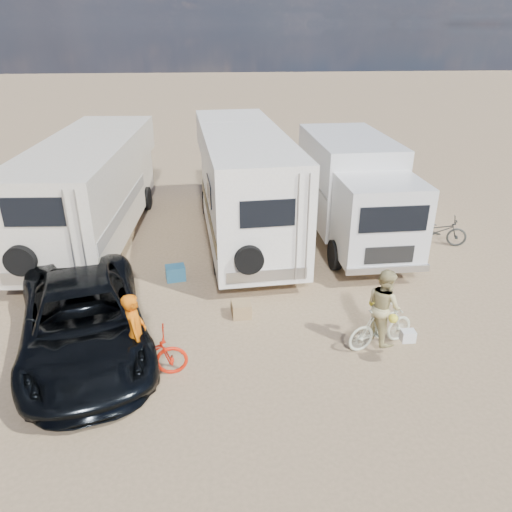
{
  "coord_description": "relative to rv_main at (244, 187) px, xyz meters",
  "views": [
    {
      "loc": [
        -0.91,
        -8.2,
        6.54
      ],
      "look_at": [
        -0.02,
        2.79,
        1.3
      ],
      "focal_mm": 34.33,
      "sensor_mm": 36.0,
      "label": 1
    }
  ],
  "objects": [
    {
      "name": "rv_main",
      "position": [
        0.0,
        0.0,
        0.0
      ],
      "size": [
        3.14,
        8.68,
        3.54
      ],
      "primitive_type": null,
      "rotation": [
        0.0,
        0.0,
        0.08
      ],
      "color": "white",
      "rests_on": "ground"
    },
    {
      "name": "box_truck",
      "position": [
        3.52,
        -0.58,
        -0.14
      ],
      "size": [
        2.64,
        6.65,
        3.26
      ],
      "primitive_type": null,
      "rotation": [
        0.0,
        0.0,
        0.03
      ],
      "color": "silver",
      "rests_on": "ground"
    },
    {
      "name": "cooler",
      "position": [
        -2.11,
        -2.9,
        -1.56
      ],
      "size": [
        0.59,
        0.48,
        0.42
      ],
      "primitive_type": "cube",
      "rotation": [
        0.0,
        0.0,
        0.19
      ],
      "color": "#2B678A",
      "rests_on": "ground"
    },
    {
      "name": "rider_woman",
      "position": [
        2.65,
        -6.44,
        -0.91
      ],
      "size": [
        0.88,
        1.0,
        1.72
      ],
      "primitive_type": "imported",
      "rotation": [
        0.0,
        0.0,
        1.89
      ],
      "color": "tan",
      "rests_on": "ground"
    },
    {
      "name": "bike_woman",
      "position": [
        2.65,
        -6.44,
        -1.27
      ],
      "size": [
        1.71,
        0.97,
        0.99
      ],
      "primitive_type": "imported",
      "rotation": [
        0.0,
        0.0,
        1.89
      ],
      "color": "beige",
      "rests_on": "ground"
    },
    {
      "name": "dark_suv",
      "position": [
        -3.83,
        -6.06,
        -1.0
      ],
      "size": [
        3.95,
        6.03,
        1.54
      ],
      "primitive_type": "imported",
      "rotation": [
        0.0,
        0.0,
        0.27
      ],
      "color": "black",
      "rests_on": "ground"
    },
    {
      "name": "rv_left",
      "position": [
        -4.95,
        0.45,
        -0.15
      ],
      "size": [
        3.16,
        9.11,
        3.23
      ],
      "primitive_type": null,
      "rotation": [
        0.0,
        0.0,
        -0.05
      ],
      "color": "silver",
      "rests_on": "ground"
    },
    {
      "name": "ground",
      "position": [
        0.07,
        -7.06,
        -1.77
      ],
      "size": [
        140.0,
        140.0,
        0.0
      ],
      "primitive_type": "plane",
      "color": "#9D805E",
      "rests_on": "ground"
    },
    {
      "name": "bike_man",
      "position": [
        -2.54,
        -7.09,
        -1.26
      ],
      "size": [
        2.01,
        0.87,
        1.02
      ],
      "primitive_type": "imported",
      "rotation": [
        0.0,
        0.0,
        1.67
      ],
      "color": "red",
      "rests_on": "ground"
    },
    {
      "name": "bike_parked",
      "position": [
        6.23,
        -1.1,
        -1.29
      ],
      "size": [
        1.94,
        1.17,
        0.96
      ],
      "primitive_type": "imported",
      "rotation": [
        0.0,
        0.0,
        1.26
      ],
      "color": "#2A2D2A",
      "rests_on": "ground"
    },
    {
      "name": "crate",
      "position": [
        -0.36,
        -4.95,
        -1.58
      ],
      "size": [
        0.5,
        0.5,
        0.37
      ],
      "primitive_type": "cube",
      "rotation": [
        0.0,
        0.0,
        0.09
      ],
      "color": "olive",
      "rests_on": "ground"
    },
    {
      "name": "rider_man",
      "position": [
        -2.54,
        -7.09,
        -0.89
      ],
      "size": [
        0.48,
        0.68,
        1.75
      ],
      "primitive_type": "imported",
      "rotation": [
        0.0,
        0.0,
        1.67
      ],
      "color": "#D05C09",
      "rests_on": "ground"
    }
  ]
}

